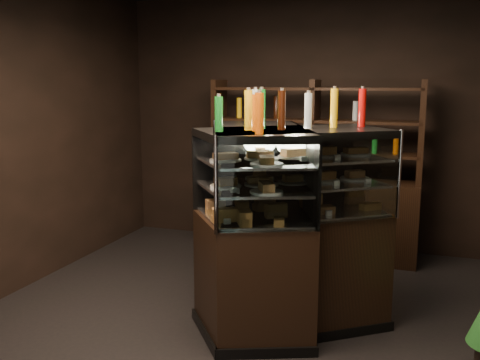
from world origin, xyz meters
name	(u,v)px	position (x,y,z in m)	size (l,w,h in m)	color
ground	(266,332)	(0.00, 0.00, 0.00)	(5.00, 5.00, 0.00)	black
room_shell	(268,86)	(0.00, 0.00, 1.94)	(5.02, 5.02, 3.01)	black
display_case	(275,259)	(0.00, 0.23, 0.54)	(1.74, 1.66, 1.62)	black
food_display	(276,173)	(0.00, 0.23, 1.26)	(1.24, 1.33, 0.49)	#D2874B
bottles_top	(277,110)	(0.00, 0.24, 1.76)	(1.07, 1.19, 0.30)	#0F38B2
back_shelving	(312,203)	(-0.05, 2.05, 0.61)	(2.33, 0.43, 2.00)	black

